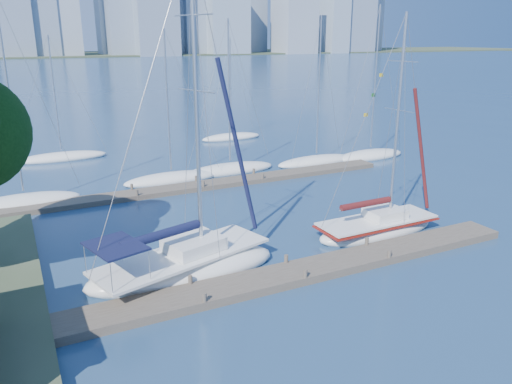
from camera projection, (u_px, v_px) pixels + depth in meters
name	position (u px, v px, depth m)	size (l,w,h in m)	color
ground	(295.00, 277.00, 24.14)	(700.00, 700.00, 0.00)	navy
near_dock	(295.00, 273.00, 24.08)	(26.00, 2.00, 0.40)	#4B4137
far_dock	(212.00, 184.00, 38.62)	(30.00, 1.80, 0.36)	#4B4137
far_shore	(22.00, 56.00, 297.82)	(800.00, 100.00, 1.50)	#38472D
sailboat_navy	(183.00, 253.00, 24.00)	(9.95, 5.59, 15.77)	white
sailboat_maroon	(378.00, 217.00, 29.13)	(7.91, 2.69, 12.93)	white
bg_boat_0	(25.00, 202.00, 34.22)	(7.50, 2.81, 14.32)	white
bg_boat_2	(172.00, 179.00, 39.91)	(7.99, 3.59, 12.09)	white
bg_boat_3	(230.00, 169.00, 42.62)	(8.22, 3.39, 12.86)	white
bg_boat_4	(316.00, 161.00, 45.55)	(8.11, 5.27, 13.20)	white
bg_boat_5	(370.00, 155.00, 47.60)	(7.60, 3.02, 14.21)	white
bg_boat_6	(62.00, 157.00, 46.95)	(8.45, 4.56, 11.61)	white
bg_boat_7	(231.00, 137.00, 56.38)	(7.29, 4.30, 11.31)	white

